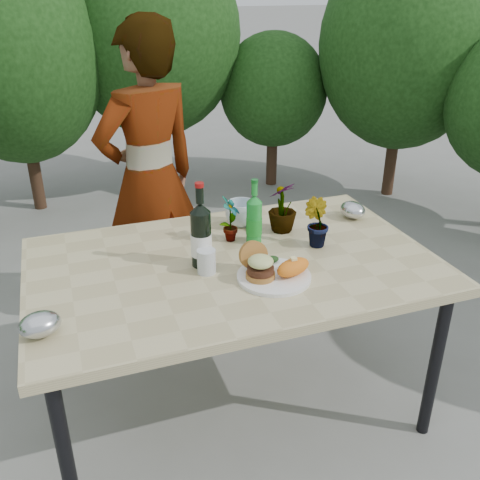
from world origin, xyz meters
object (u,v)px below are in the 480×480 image
object	(u,v)px
person	(150,181)
wine_bottle	(201,236)
patio_table	(233,273)
dinner_plate	(274,277)

from	to	relation	value
person	wine_bottle	bearing A→B (deg)	70.55
patio_table	wine_bottle	size ratio (longest dim) A/B	4.68
patio_table	wine_bottle	distance (m)	0.22
wine_bottle	person	bearing A→B (deg)	73.99
dinner_plate	patio_table	bearing A→B (deg)	118.55
dinner_plate	wine_bottle	xyz separation A→B (m)	(-0.23, 0.19, 0.12)
wine_bottle	person	size ratio (longest dim) A/B	0.21
dinner_plate	wine_bottle	bearing A→B (deg)	139.34
patio_table	person	distance (m)	0.89
dinner_plate	wine_bottle	distance (m)	0.32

